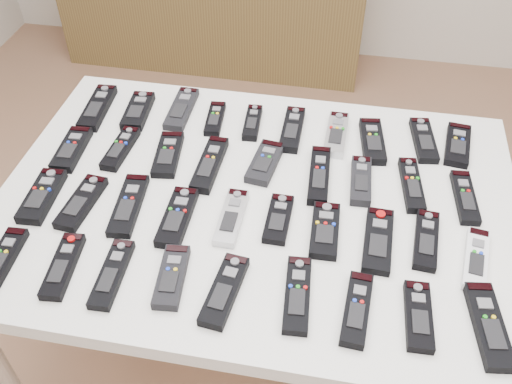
% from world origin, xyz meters
% --- Properties ---
extents(ground, '(4.00, 4.00, 0.00)m').
position_xyz_m(ground, '(0.00, 0.00, 0.00)').
color(ground, '#9C6B4F').
rests_on(ground, ground).
extents(table, '(1.25, 0.88, 0.78)m').
position_xyz_m(table, '(-0.09, -0.11, 0.72)').
color(table, white).
rests_on(table, ground).
extents(remote_0, '(0.07, 0.21, 0.02)m').
position_xyz_m(remote_0, '(-0.60, 0.16, 0.79)').
color(remote_0, black).
rests_on(remote_0, table).
extents(remote_1, '(0.07, 0.17, 0.02)m').
position_xyz_m(remote_1, '(-0.48, 0.16, 0.79)').
color(remote_1, black).
rests_on(remote_1, table).
extents(remote_2, '(0.06, 0.19, 0.02)m').
position_xyz_m(remote_2, '(-0.36, 0.20, 0.79)').
color(remote_2, black).
rests_on(remote_2, table).
extents(remote_3, '(0.06, 0.15, 0.02)m').
position_xyz_m(remote_3, '(-0.26, 0.17, 0.79)').
color(remote_3, black).
rests_on(remote_3, table).
extents(remote_4, '(0.05, 0.15, 0.02)m').
position_xyz_m(remote_4, '(-0.15, 0.17, 0.79)').
color(remote_4, black).
rests_on(remote_4, table).
extents(remote_5, '(0.05, 0.18, 0.02)m').
position_xyz_m(remote_5, '(-0.04, 0.16, 0.79)').
color(remote_5, black).
rests_on(remote_5, table).
extents(remote_6, '(0.06, 0.18, 0.02)m').
position_xyz_m(remote_6, '(0.08, 0.16, 0.79)').
color(remote_6, '#B7B7BC').
rests_on(remote_6, table).
extents(remote_7, '(0.08, 0.18, 0.02)m').
position_xyz_m(remote_7, '(0.18, 0.15, 0.79)').
color(remote_7, black).
rests_on(remote_7, table).
extents(remote_8, '(0.07, 0.18, 0.02)m').
position_xyz_m(remote_8, '(0.32, 0.18, 0.79)').
color(remote_8, black).
rests_on(remote_8, table).
extents(remote_9, '(0.08, 0.18, 0.02)m').
position_xyz_m(remote_9, '(0.40, 0.17, 0.79)').
color(remote_9, black).
rests_on(remote_9, table).
extents(remote_10, '(0.07, 0.17, 0.02)m').
position_xyz_m(remote_10, '(-0.59, -0.03, 0.79)').
color(remote_10, black).
rests_on(remote_10, table).
extents(remote_11, '(0.05, 0.17, 0.02)m').
position_xyz_m(remote_11, '(-0.47, -0.01, 0.79)').
color(remote_11, black).
rests_on(remote_11, table).
extents(remote_12, '(0.08, 0.17, 0.02)m').
position_xyz_m(remote_12, '(-0.34, -0.01, 0.79)').
color(remote_12, black).
rests_on(remote_12, table).
extents(remote_13, '(0.06, 0.20, 0.02)m').
position_xyz_m(remote_13, '(-0.22, -0.03, 0.79)').
color(remote_13, black).
rests_on(remote_13, table).
extents(remote_14, '(0.08, 0.16, 0.02)m').
position_xyz_m(remote_14, '(-0.09, 0.01, 0.79)').
color(remote_14, black).
rests_on(remote_14, table).
extents(remote_15, '(0.06, 0.20, 0.02)m').
position_xyz_m(remote_15, '(0.06, -0.02, 0.79)').
color(remote_15, black).
rests_on(remote_15, table).
extents(remote_16, '(0.05, 0.16, 0.02)m').
position_xyz_m(remote_16, '(0.16, -0.02, 0.79)').
color(remote_16, black).
rests_on(remote_16, table).
extents(remote_17, '(0.07, 0.19, 0.02)m').
position_xyz_m(remote_17, '(0.28, -0.01, 0.79)').
color(remote_17, black).
rests_on(remote_17, table).
extents(remote_18, '(0.06, 0.18, 0.02)m').
position_xyz_m(remote_18, '(0.41, -0.03, 0.79)').
color(remote_18, black).
rests_on(remote_18, table).
extents(remote_19, '(0.07, 0.18, 0.02)m').
position_xyz_m(remote_19, '(-0.59, -0.21, 0.79)').
color(remote_19, black).
rests_on(remote_19, table).
extents(remote_20, '(0.07, 0.18, 0.02)m').
position_xyz_m(remote_20, '(-0.49, -0.22, 0.79)').
color(remote_20, black).
rests_on(remote_20, table).
extents(remote_21, '(0.07, 0.20, 0.02)m').
position_xyz_m(remote_21, '(-0.38, -0.20, 0.79)').
color(remote_21, black).
rests_on(remote_21, table).
extents(remote_22, '(0.06, 0.18, 0.02)m').
position_xyz_m(remote_22, '(-0.25, -0.22, 0.79)').
color(remote_22, black).
rests_on(remote_22, table).
extents(remote_23, '(0.05, 0.17, 0.02)m').
position_xyz_m(remote_23, '(-0.13, -0.20, 0.79)').
color(remote_23, '#B7B7BC').
rests_on(remote_23, table).
extents(remote_24, '(0.05, 0.15, 0.02)m').
position_xyz_m(remote_24, '(-0.02, -0.18, 0.79)').
color(remote_24, black).
rests_on(remote_24, table).
extents(remote_25, '(0.07, 0.16, 0.02)m').
position_xyz_m(remote_25, '(0.09, -0.20, 0.79)').
color(remote_25, black).
rests_on(remote_25, table).
extents(remote_26, '(0.07, 0.19, 0.02)m').
position_xyz_m(remote_26, '(0.21, -0.21, 0.79)').
color(remote_26, black).
rests_on(remote_26, table).
extents(remote_27, '(0.06, 0.17, 0.02)m').
position_xyz_m(remote_27, '(0.31, -0.19, 0.79)').
color(remote_27, black).
rests_on(remote_27, table).
extents(remote_28, '(0.07, 0.18, 0.02)m').
position_xyz_m(remote_28, '(0.41, -0.22, 0.79)').
color(remote_28, silver).
rests_on(remote_28, table).
extents(remote_29, '(0.06, 0.17, 0.02)m').
position_xyz_m(remote_29, '(-0.59, -0.41, 0.79)').
color(remote_29, black).
rests_on(remote_29, table).
extents(remote_30, '(0.06, 0.17, 0.02)m').
position_xyz_m(remote_30, '(-0.45, -0.40, 0.79)').
color(remote_30, black).
rests_on(remote_30, table).
extents(remote_31, '(0.05, 0.18, 0.02)m').
position_xyz_m(remote_31, '(-0.34, -0.40, 0.79)').
color(remote_31, black).
rests_on(remote_31, table).
extents(remote_32, '(0.07, 0.16, 0.02)m').
position_xyz_m(remote_32, '(-0.21, -0.39, 0.79)').
color(remote_32, black).
rests_on(remote_32, table).
extents(remote_33, '(0.07, 0.18, 0.02)m').
position_xyz_m(remote_33, '(-0.10, -0.40, 0.79)').
color(remote_33, black).
rests_on(remote_33, table).
extents(remote_34, '(0.06, 0.19, 0.02)m').
position_xyz_m(remote_34, '(0.05, -0.39, 0.79)').
color(remote_34, black).
rests_on(remote_34, table).
extents(remote_35, '(0.06, 0.17, 0.02)m').
position_xyz_m(remote_35, '(0.17, -0.40, 0.79)').
color(remote_35, black).
rests_on(remote_35, table).
extents(remote_36, '(0.06, 0.16, 0.02)m').
position_xyz_m(remote_36, '(0.29, -0.39, 0.79)').
color(remote_36, black).
rests_on(remote_36, table).
extents(remote_37, '(0.08, 0.20, 0.02)m').
position_xyz_m(remote_37, '(0.42, -0.39, 0.79)').
color(remote_37, black).
rests_on(remote_37, table).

